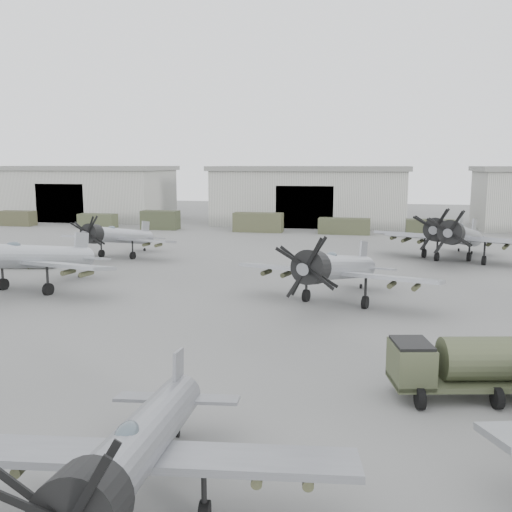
# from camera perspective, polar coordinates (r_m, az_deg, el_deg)

# --- Properties ---
(ground) EXTENTS (220.00, 220.00, 0.00)m
(ground) POSITION_cam_1_polar(r_m,az_deg,el_deg) (28.10, -10.49, -9.73)
(ground) COLOR slate
(ground) RESTS_ON ground
(hangar_left) EXTENTS (29.00, 14.80, 8.70)m
(hangar_left) POSITION_cam_1_polar(r_m,az_deg,el_deg) (99.20, -17.02, 6.11)
(hangar_left) COLOR #B0B1A5
(hangar_left) RESTS_ON ground
(hangar_center) EXTENTS (29.00, 14.80, 8.70)m
(hangar_center) POSITION_cam_1_polar(r_m,az_deg,el_deg) (87.16, 5.46, 6.09)
(hangar_center) COLOR #B0B1A5
(hangar_center) RESTS_ON ground
(support_truck_0) EXTENTS (5.26, 2.20, 2.17)m
(support_truck_0) POSITION_cam_1_polar(r_m,az_deg,el_deg) (91.45, -22.78, 3.50)
(support_truck_0) COLOR #3C3C27
(support_truck_0) RESTS_ON ground
(support_truck_1) EXTENTS (5.35, 2.20, 1.98)m
(support_truck_1) POSITION_cam_1_polar(r_m,az_deg,el_deg) (84.67, -15.55, 3.41)
(support_truck_1) COLOR #3C422B
(support_truck_1) RESTS_ON ground
(support_truck_2) EXTENTS (5.19, 2.20, 2.61)m
(support_truck_2) POSITION_cam_1_polar(r_m,az_deg,el_deg) (80.63, -9.55, 3.57)
(support_truck_2) COLOR #333824
(support_truck_2) RESTS_ON ground
(support_truck_3) EXTENTS (6.60, 2.20, 2.57)m
(support_truck_3) POSITION_cam_1_polar(r_m,az_deg,el_deg) (76.54, 0.22, 3.39)
(support_truck_3) COLOR #3F422B
(support_truck_3) RESTS_ON ground
(support_truck_4) EXTENTS (6.64, 2.20, 2.06)m
(support_truck_4) POSITION_cam_1_polar(r_m,az_deg,el_deg) (75.01, 8.81, 2.97)
(support_truck_4) COLOR #3B3F29
(support_truck_4) RESTS_ON ground
(support_truck_5) EXTENTS (5.96, 2.20, 2.12)m
(support_truck_5) POSITION_cam_1_polar(r_m,az_deg,el_deg) (75.11, 17.02, 2.70)
(support_truck_5) COLOR #343825
(support_truck_5) RESTS_ON ground
(aircraft_near_1) EXTENTS (11.31, 10.18, 4.49)m
(aircraft_near_1) POSITION_cam_1_polar(r_m,az_deg,el_deg) (15.18, -12.03, -18.49)
(aircraft_near_1) COLOR gray
(aircraft_near_1) RESTS_ON ground
(aircraft_mid_1) EXTENTS (14.06, 12.66, 5.58)m
(aircraft_mid_1) POSITION_cam_1_polar(r_m,az_deg,el_deg) (43.32, -22.39, -0.13)
(aircraft_mid_1) COLOR #9C9FA4
(aircraft_mid_1) RESTS_ON ground
(aircraft_mid_2) EXTENTS (13.43, 12.09, 5.36)m
(aircraft_mid_2) POSITION_cam_1_polar(r_m,az_deg,el_deg) (36.87, 7.89, -1.21)
(aircraft_mid_2) COLOR #97999F
(aircraft_mid_2) RESTS_ON ground
(aircraft_far_0) EXTENTS (12.02, 10.82, 4.77)m
(aircraft_far_0) POSITION_cam_1_polar(r_m,az_deg,el_deg) (56.58, -13.88, 1.96)
(aircraft_far_0) COLOR #989AA0
(aircraft_far_0) RESTS_ON ground
(aircraft_far_1) EXTENTS (13.85, 12.47, 5.56)m
(aircraft_far_1) POSITION_cam_1_polar(r_m,az_deg,el_deg) (55.44, 19.80, 1.91)
(aircraft_far_1) COLOR gray
(aircraft_far_1) RESTS_ON ground
(aircraft_extra_177) EXTENTS (13.85, 12.47, 5.56)m
(aircraft_extra_177) POSITION_cam_1_polar(r_m,az_deg,el_deg) (57.12, 18.55, 2.18)
(aircraft_extra_177) COLOR gray
(aircraft_extra_177) RESTS_ON ground
(fuel_tanker) EXTENTS (6.63, 3.90, 2.44)m
(fuel_tanker) POSITION_cam_1_polar(r_m,az_deg,el_deg) (23.99, 20.70, -10.00)
(fuel_tanker) COLOR #3F452D
(fuel_tanker) RESTS_ON ground
(tug_trailer) EXTENTS (7.67, 2.74, 1.52)m
(tug_trailer) POSITION_cam_1_polar(r_m,az_deg,el_deg) (55.11, -24.24, -0.46)
(tug_trailer) COLOR #414930
(tug_trailer) RESTS_ON ground
(ground_crew) EXTENTS (0.51, 0.70, 1.81)m
(ground_crew) POSITION_cam_1_polar(r_m,az_deg,el_deg) (53.33, -21.75, -0.23)
(ground_crew) COLOR #393E29
(ground_crew) RESTS_ON ground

